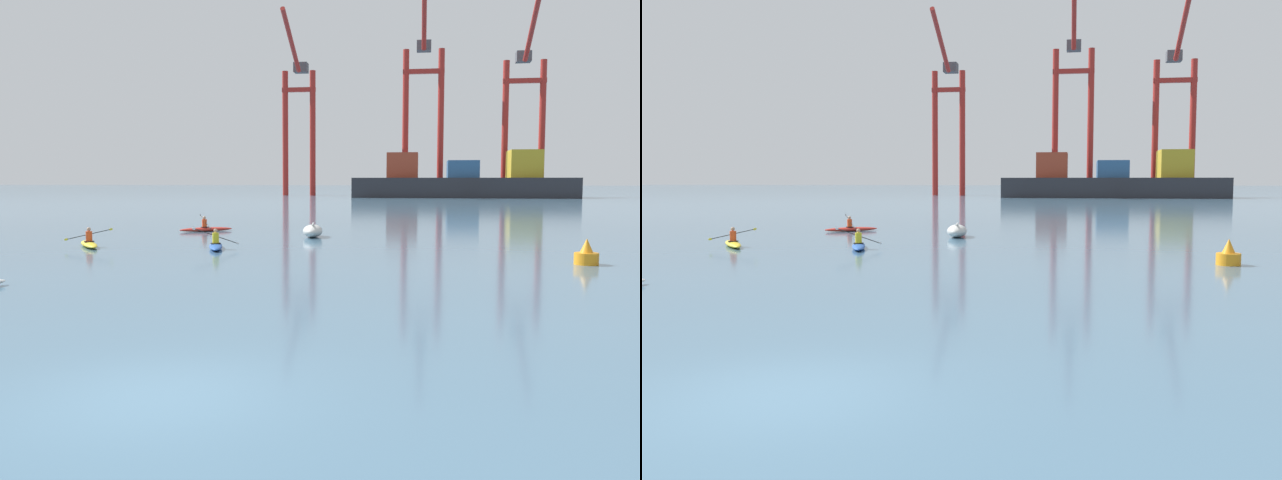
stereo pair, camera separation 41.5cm
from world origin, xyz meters
The scene contains 10 objects.
ground_plane centered at (0.00, 0.00, 0.00)m, with size 800.00×800.00×0.00m, color #476B84.
container_barge centered at (10.84, 117.82, 2.82)m, with size 39.73×11.88×8.55m.
gantry_crane_west centered at (-21.92, 128.59, 17.46)m, with size 6.95×20.00×34.51m.
gantry_crane_west_mid centered at (3.41, 125.66, 18.86)m, with size 8.02×15.49×38.57m.
gantry_crane_east_mid centered at (22.39, 124.55, 17.72)m, with size 8.05×20.36×35.04m.
capsized_dinghy centered at (-2.29, 27.99, 0.35)m, with size 1.43×2.72×0.76m.
channel_buoy centered at (10.00, 17.33, 0.36)m, with size 0.90×0.90×1.00m.
kayak_red centered at (-9.56, 31.10, 0.17)m, with size 3.11×2.48×1.06m.
kayak_yellow centered at (-11.98, 20.80, 0.17)m, with size 2.45×3.12×0.95m.
kayak_blue centered at (-5.68, 20.81, 0.17)m, with size 2.10×3.42×1.05m.
Camera 1 is at (3.90, -9.38, 3.20)m, focal length 37.98 mm.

